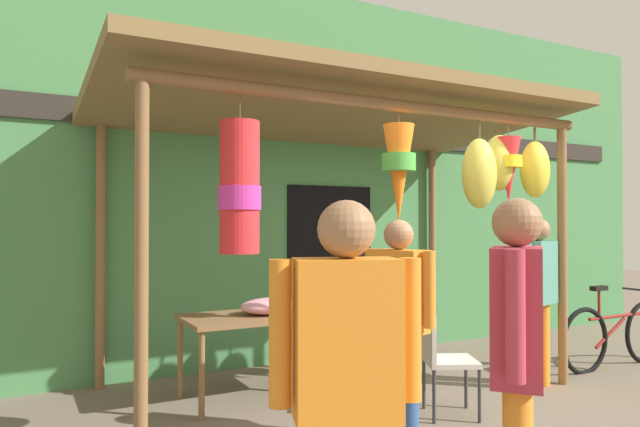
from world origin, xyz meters
The scene contains 12 objects.
ground_plane centered at (0.00, 0.00, 0.00)m, with size 30.00×30.00×0.00m, color #756656.
shop_facade centered at (0.00, 2.26, 2.13)m, with size 11.17×0.29×4.26m.
market_stall_canopy centered at (-0.34, 0.89, 2.46)m, with size 4.50×2.48×2.82m.
display_table centered at (-1.12, 1.06, 0.68)m, with size 1.46×0.76×0.75m.
flower_heap_on_table centered at (-1.06, 1.02, 0.82)m, with size 0.57×0.40×0.15m.
folding_chair centered at (-0.05, -0.08, 0.50)m, with size 0.53×0.53×0.84m.
wicker_basket_by_table centered at (0.04, 1.01, 0.11)m, with size 0.38×0.38×0.22m, color olive.
parked_bicycle centered at (2.67, 0.25, 0.35)m, with size 1.75×0.44×0.92m.
vendor_in_orange centered at (-2.01, -1.87, 0.98)m, with size 0.57×0.34×1.66m.
customer_foreground centered at (1.32, 0.12, 0.95)m, with size 0.57×0.33×1.61m.
shopper_by_bananas centered at (-1.07, -1.84, 1.00)m, with size 0.47×0.43×1.69m.
passerby_at_right centered at (-0.68, -0.38, 0.94)m, with size 0.34×0.57×1.59m.
Camera 1 is at (-3.14, -3.77, 1.57)m, focal length 32.36 mm.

